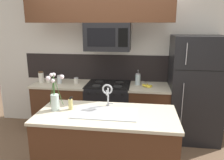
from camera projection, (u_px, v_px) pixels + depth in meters
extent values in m
cube|color=silver|center=(127.00, 60.00, 4.05)|extent=(5.20, 0.10, 2.60)
cube|color=black|center=(111.00, 68.00, 4.07)|extent=(3.30, 0.01, 0.48)
cube|color=#4C2B19|center=(63.00, 108.00, 4.05)|extent=(0.94, 0.62, 0.88)
cube|color=beige|center=(62.00, 84.00, 3.93)|extent=(0.97, 0.65, 0.03)
cube|color=#4C2B19|center=(148.00, 112.00, 3.84)|extent=(0.66, 0.62, 0.88)
cube|color=beige|center=(149.00, 87.00, 3.73)|extent=(0.69, 0.65, 0.03)
cube|color=black|center=(108.00, 109.00, 3.93)|extent=(0.76, 0.62, 0.91)
cube|color=black|center=(108.00, 84.00, 3.82)|extent=(0.76, 0.62, 0.01)
cylinder|color=black|center=(96.00, 86.00, 3.71)|extent=(0.15, 0.15, 0.01)
cylinder|color=black|center=(118.00, 86.00, 3.66)|extent=(0.15, 0.15, 0.01)
cylinder|color=black|center=(99.00, 81.00, 3.97)|extent=(0.15, 0.15, 0.01)
cylinder|color=black|center=(119.00, 82.00, 3.92)|extent=(0.15, 0.15, 0.01)
cylinder|color=black|center=(89.00, 93.00, 3.56)|extent=(0.03, 0.02, 0.03)
cylinder|color=black|center=(97.00, 93.00, 3.54)|extent=(0.03, 0.02, 0.03)
cylinder|color=black|center=(105.00, 94.00, 3.52)|extent=(0.03, 0.02, 0.03)
cylinder|color=black|center=(114.00, 94.00, 3.50)|extent=(0.03, 0.02, 0.03)
cylinder|color=black|center=(122.00, 94.00, 3.49)|extent=(0.03, 0.02, 0.03)
cube|color=black|center=(108.00, 37.00, 3.59)|extent=(0.74, 0.40, 0.45)
cube|color=black|center=(101.00, 37.00, 3.41)|extent=(0.45, 0.00, 0.29)
cube|color=black|center=(123.00, 38.00, 3.36)|extent=(0.15, 0.00, 0.29)
cube|color=#4C2B19|center=(99.00, 3.00, 3.45)|extent=(2.36, 0.34, 0.60)
cube|color=black|center=(194.00, 89.00, 3.65)|extent=(0.83, 0.72, 1.77)
cube|color=black|center=(202.00, 71.00, 3.21)|extent=(0.79, 0.00, 0.01)
cylinder|color=#99999E|center=(187.00, 54.00, 3.17)|extent=(0.01, 0.01, 0.32)
cylinder|color=#99999E|center=(182.00, 104.00, 3.36)|extent=(0.01, 0.01, 0.67)
cylinder|color=silver|center=(41.00, 78.00, 3.93)|extent=(0.09, 0.09, 0.18)
cylinder|color=#4C331E|center=(41.00, 72.00, 3.90)|extent=(0.09, 0.09, 0.02)
cylinder|color=silver|center=(48.00, 79.00, 3.97)|extent=(0.09, 0.09, 0.12)
cylinder|color=black|center=(48.00, 75.00, 3.95)|extent=(0.09, 0.09, 0.01)
cylinder|color=silver|center=(60.00, 80.00, 3.90)|extent=(0.08, 0.08, 0.13)
cylinder|color=#B2B2B7|center=(59.00, 76.00, 3.88)|extent=(0.08, 0.08, 0.01)
cylinder|color=silver|center=(76.00, 81.00, 3.88)|extent=(0.08, 0.08, 0.10)
cylinder|color=#B2B2B7|center=(76.00, 78.00, 3.87)|extent=(0.08, 0.08, 0.01)
ellipsoid|color=yellow|center=(146.00, 86.00, 3.66)|extent=(0.16, 0.13, 0.07)
ellipsoid|color=yellow|center=(147.00, 86.00, 3.68)|extent=(0.17, 0.09, 0.05)
ellipsoid|color=yellow|center=(147.00, 86.00, 3.66)|extent=(0.17, 0.04, 0.05)
ellipsoid|color=yellow|center=(148.00, 86.00, 3.67)|extent=(0.18, 0.08, 0.05)
ellipsoid|color=yellow|center=(148.00, 86.00, 3.66)|extent=(0.17, 0.12, 0.05)
cylinder|color=brown|center=(147.00, 84.00, 3.66)|extent=(0.02, 0.02, 0.03)
cylinder|color=silver|center=(138.00, 80.00, 3.79)|extent=(0.09, 0.09, 0.18)
cylinder|color=#A3A3AA|center=(138.00, 74.00, 3.76)|extent=(0.08, 0.08, 0.02)
cylinder|color=#A3A3AA|center=(138.00, 72.00, 3.75)|extent=(0.01, 0.01, 0.05)
sphere|color=#A3A3AA|center=(138.00, 70.00, 3.74)|extent=(0.02, 0.02, 0.02)
cube|color=#4C2B19|center=(107.00, 148.00, 2.71)|extent=(1.63, 0.74, 0.88)
cube|color=beige|center=(107.00, 115.00, 2.60)|extent=(1.66, 0.77, 0.03)
cube|color=#ADAFB5|center=(105.00, 113.00, 2.60)|extent=(0.76, 0.41, 0.01)
cube|color=#ADAFB5|center=(91.00, 118.00, 2.64)|extent=(0.30, 0.31, 0.15)
cube|color=#ADAFB5|center=(119.00, 120.00, 2.59)|extent=(0.30, 0.31, 0.15)
cylinder|color=#B7BABF|center=(108.00, 105.00, 2.83)|extent=(0.04, 0.04, 0.02)
cylinder|color=#B7BABF|center=(108.00, 96.00, 2.80)|extent=(0.02, 0.02, 0.22)
torus|color=#B7BABF|center=(107.00, 89.00, 2.72)|extent=(0.13, 0.02, 0.13)
cylinder|color=#B7BABF|center=(107.00, 93.00, 2.68)|extent=(0.02, 0.02, 0.06)
cube|color=#B7BABF|center=(111.00, 103.00, 2.82)|extent=(0.07, 0.01, 0.01)
cylinder|color=#DBCC75|center=(71.00, 104.00, 2.70)|extent=(0.05, 0.05, 0.13)
cylinder|color=black|center=(70.00, 98.00, 2.68)|extent=(0.02, 0.02, 0.02)
cube|color=black|center=(71.00, 97.00, 2.67)|extent=(0.03, 0.01, 0.01)
cylinder|color=silver|center=(55.00, 102.00, 2.67)|extent=(0.10, 0.10, 0.20)
cylinder|color=silver|center=(55.00, 107.00, 2.68)|extent=(0.09, 0.09, 0.06)
cylinder|color=#386B2D|center=(54.00, 93.00, 2.63)|extent=(0.01, 0.03, 0.32)
sphere|color=silver|center=(53.00, 81.00, 2.58)|extent=(0.05, 0.05, 0.05)
cylinder|color=#386B2D|center=(58.00, 91.00, 2.63)|extent=(0.10, 0.02, 0.35)
sphere|color=silver|center=(62.00, 77.00, 2.59)|extent=(0.05, 0.05, 0.05)
cylinder|color=#386B2D|center=(52.00, 92.00, 2.64)|extent=(0.08, 0.01, 0.33)
sphere|color=silver|center=(48.00, 79.00, 2.61)|extent=(0.06, 0.06, 0.06)
cylinder|color=#386B2D|center=(55.00, 90.00, 2.65)|extent=(0.02, 0.05, 0.37)
sphere|color=silver|center=(54.00, 75.00, 2.63)|extent=(0.05, 0.05, 0.05)
cylinder|color=#386B2D|center=(53.00, 91.00, 2.62)|extent=(0.02, 0.02, 0.39)
sphere|color=silver|center=(51.00, 75.00, 2.56)|extent=(0.04, 0.04, 0.04)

